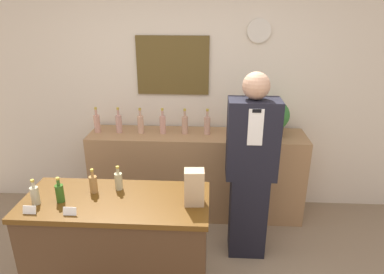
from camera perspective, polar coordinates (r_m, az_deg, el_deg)
back_wall at (r=3.79m, az=-0.47°, el=7.79°), size 5.20×0.09×2.70m
back_shelf at (r=3.81m, az=0.79°, el=-6.23°), size 2.29×0.48×0.96m
display_counter at (r=2.84m, az=-11.88°, el=-18.00°), size 1.36×0.59×0.91m
shopkeeper at (r=3.09m, az=9.72°, el=-5.41°), size 0.44×0.27×1.74m
potted_plant at (r=3.61m, az=13.60°, el=3.23°), size 0.30×0.30×0.37m
paper_bag at (r=2.40m, az=0.37°, el=-8.38°), size 0.14×0.11×0.26m
price_card_left at (r=2.59m, az=-25.47°, el=-10.92°), size 0.09×0.02×0.06m
price_card_right at (r=2.47m, az=-19.71°, el=-11.57°), size 0.09×0.02×0.06m
counter_bottle_0 at (r=2.67m, az=-24.72°, el=-8.75°), size 0.06×0.06×0.19m
counter_bottle_1 at (r=2.63m, az=-21.18°, el=-8.63°), size 0.06×0.06×0.19m
counter_bottle_2 at (r=2.67m, az=-16.13°, el=-7.47°), size 0.06×0.06×0.19m
counter_bottle_3 at (r=2.67m, az=-12.14°, el=-7.10°), size 0.06×0.06×0.19m
shelf_bottle_0 at (r=3.78m, az=-15.55°, el=2.29°), size 0.07×0.07×0.27m
shelf_bottle_1 at (r=3.72m, az=-12.10°, el=2.28°), size 0.07×0.07×0.27m
shelf_bottle_2 at (r=3.66m, az=-8.56°, el=2.21°), size 0.07×0.07×0.27m
shelf_bottle_3 at (r=3.62m, az=-4.91°, el=2.18°), size 0.07×0.07×0.27m
shelf_bottle_4 at (r=3.59m, az=-1.20°, el=2.10°), size 0.07×0.07×0.27m
shelf_bottle_5 at (r=3.59m, az=2.55°, el=2.06°), size 0.07×0.07×0.27m
shelf_bottle_6 at (r=3.60m, az=6.29°, el=2.01°), size 0.07×0.07×0.27m
shelf_bottle_7 at (r=3.59m, az=10.05°, el=1.77°), size 0.07×0.07×0.27m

